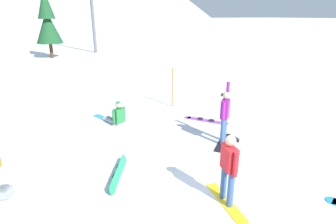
% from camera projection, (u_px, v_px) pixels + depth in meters
% --- Properties ---
extents(ground_plane, '(800.00, 800.00, 0.00)m').
position_uv_depth(ground_plane, '(198.00, 194.00, 6.83)').
color(ground_plane, silver).
extents(snowboarder_foreground, '(0.49, 1.57, 1.73)m').
position_uv_depth(snowboarder_foreground, '(229.00, 169.00, 6.21)').
color(snowboarder_foreground, yellow).
rests_on(snowboarder_foreground, ground_plane).
extents(snowboarder_midground, '(1.35, 1.25, 2.10)m').
position_uv_depth(snowboarder_midground, '(225.00, 116.00, 9.23)').
color(snowboarder_midground, black).
rests_on(snowboarder_midground, ground_plane).
extents(snowboarder_background, '(1.06, 1.82, 1.00)m').
position_uv_depth(snowboarder_background, '(116.00, 116.00, 11.11)').
color(snowboarder_background, '#B7B7BC').
rests_on(snowboarder_background, ground_plane).
extents(loose_snowboard_near_right, '(0.96, 1.65, 0.26)m').
position_uv_depth(loose_snowboard_near_right, '(118.00, 173.00, 7.50)').
color(loose_snowboard_near_right, '#19B259').
rests_on(loose_snowboard_near_right, ground_plane).
extents(loose_snowboard_far_spare, '(1.42, 1.69, 0.09)m').
position_uv_depth(loose_snowboard_far_spare, '(206.00, 120.00, 11.53)').
color(loose_snowboard_far_spare, '#993FD8').
rests_on(loose_snowboard_far_spare, ground_plane).
extents(backpack_grey, '(0.56, 0.50, 0.30)m').
position_uv_depth(backpack_grey, '(2.00, 192.00, 6.66)').
color(backpack_grey, gray).
rests_on(backpack_grey, ground_plane).
extents(trail_marker_pole, '(0.06, 0.06, 1.89)m').
position_uv_depth(trail_marker_pole, '(172.00, 87.00, 13.06)').
color(trail_marker_pole, orange).
rests_on(trail_marker_pole, ground_plane).
extents(pine_tree_young, '(2.56, 2.56, 6.75)m').
position_uv_depth(pine_tree_young, '(47.00, 21.00, 27.37)').
color(pine_tree_young, '#472D19').
rests_on(pine_tree_young, ground_plane).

